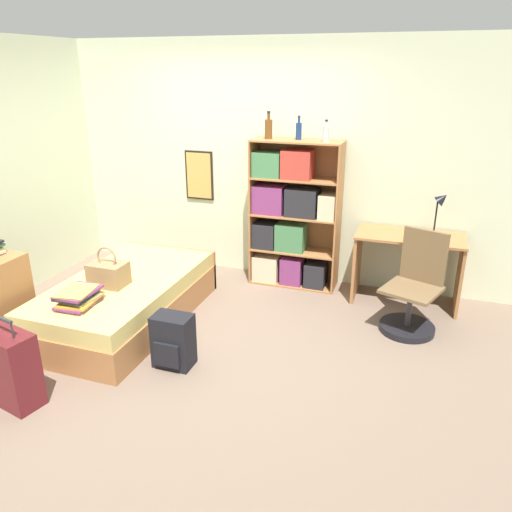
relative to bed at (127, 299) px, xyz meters
The scene contains 14 objects.
ground_plane 0.70m from the bed, ahead, with size 14.00×14.00×0.00m, color #756051.
wall_back 2.03m from the bed, 67.36° to the left, with size 10.00×0.09×2.60m.
bed is the anchor object (origin of this frame).
handbag 0.38m from the bed, 105.33° to the right, with size 0.33×0.23×0.37m.
book_stack_on_bed 0.68m from the bed, 94.28° to the right, with size 0.31×0.38×0.14m.
suitcase 1.38m from the bed, 93.11° to the right, with size 0.46×0.31×0.70m.
bookcase 1.90m from the bed, 48.03° to the left, with size 0.95×0.35×1.59m.
bottle_green 2.24m from the bed, 54.39° to the left, with size 0.08×0.08×0.28m.
bottle_brown 2.40m from the bed, 47.41° to the left, with size 0.06×0.06×0.24m.
bottle_clear 2.53m from the bed, 39.69° to the left, with size 0.07×0.07×0.22m.
desk 2.81m from the bed, 27.05° to the left, with size 1.05×0.53×0.73m.
desk_lamp 3.15m from the bed, 25.88° to the left, with size 0.18×0.13×0.46m.
desk_chair 2.68m from the bed, 15.19° to the left, with size 0.58×0.58×0.93m.
backpack 0.97m from the bed, 35.47° to the right, with size 0.31×0.24×0.45m.
Camera 1 is at (1.91, -3.65, 2.30)m, focal length 35.00 mm.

